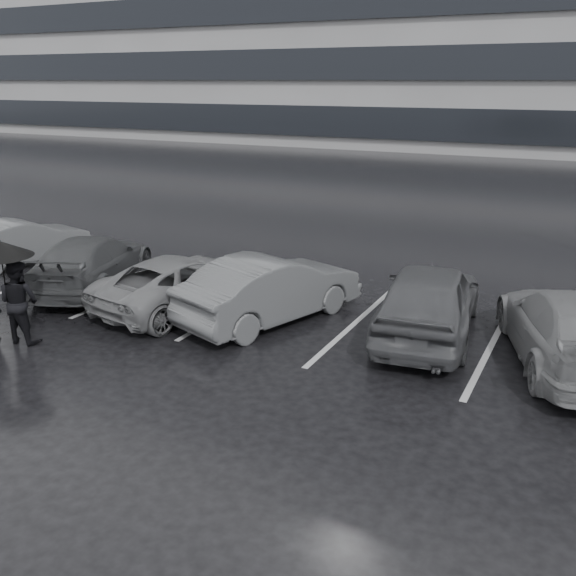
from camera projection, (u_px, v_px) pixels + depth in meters
The scene contains 10 objects.
ground at pixel (275, 362), 11.70m from camera, with size 160.00×160.00×0.00m, color black.
car_main at pixel (429, 300), 12.71m from camera, with size 1.79×4.46×1.52m, color black.
car_west_a at pixel (271, 288), 13.56m from camera, with size 1.49×4.27×1.41m, color #313234.
car_west_b at pixel (182, 282), 14.36m from camera, with size 1.97×4.28×1.19m, color #4D4D4F.
car_west_c at pixel (92, 262), 15.75m from camera, with size 1.82×4.47×1.30m, color black.
car_west_d at pixel (22, 242), 17.83m from camera, with size 1.32×3.77×1.24m, color #313234.
car_east at pixel (571, 328), 11.44m from camera, with size 1.93×4.75×1.38m, color #4D4D4F.
pedestrian_right at pixel (19, 302), 12.39m from camera, with size 0.80×0.63×1.66m, color black.
umbrella at pixel (0, 249), 12.14m from camera, with size 1.21×1.21×2.04m.
stall_stripes at pixel (295, 313), 14.17m from camera, with size 19.72×5.00×0.00m.
Camera 1 is at (5.02, -9.46, 4.91)m, focal length 40.00 mm.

